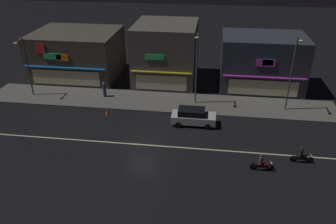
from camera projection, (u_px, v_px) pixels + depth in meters
The scene contains 14 objects.
ground_plane at pixel (142, 145), 30.24m from camera, with size 140.00×140.00×0.00m, color black.
lane_divider_stripe at pixel (142, 145), 30.23m from camera, with size 36.87×0.16×0.01m, color beige.
sidewalk_far at pixel (158, 101), 37.96m from camera, with size 38.81×5.03×0.14m, color #5B5954.
storefront_left_block at pixel (166, 53), 42.16m from camera, with size 7.46×8.44×7.25m.
storefront_center_block at pixel (262, 62), 40.31m from camera, with size 9.63×6.88×6.39m.
storefront_right_block at pixel (78, 54), 44.07m from camera, with size 10.53×8.93×5.82m.
streetlamp_west at pixel (26, 63), 37.44m from camera, with size 0.44×1.64×6.67m.
streetlamp_mid at pixel (197, 64), 35.31m from camera, with size 0.44×1.64×7.83m.
streetlamp_east at pixel (293, 69), 33.82m from camera, with size 0.44×1.64×7.98m.
pedestrian_on_sidewalk at pixel (104, 90), 38.63m from camera, with size 0.41×0.41×1.78m.
parked_car_near_kerb at pixel (193, 116), 33.13m from camera, with size 4.30×1.98×1.67m.
motorcycle_lead at pixel (302, 156), 27.59m from camera, with size 1.90×0.60×1.52m.
motorcycle_following at pixel (262, 164), 26.65m from camera, with size 1.90×0.60×1.52m.
traffic_cone at pixel (107, 112), 35.30m from camera, with size 0.36×0.36×0.55m, color orange.
Camera 1 is at (5.65, -24.92, 16.59)m, focal length 36.24 mm.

